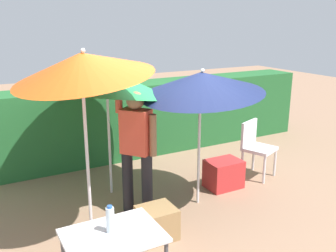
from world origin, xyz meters
name	(u,v)px	position (x,y,z in m)	size (l,w,h in m)	color
ground_plane	(179,212)	(0.00, 0.00, 0.00)	(24.00, 24.00, 0.00)	#937056
hedge_row	(113,122)	(0.00, 2.36, 0.66)	(8.00, 0.70, 1.32)	#23602D
umbrella_rainbow	(83,66)	(-1.16, -0.01, 1.98)	(1.50, 1.48, 2.25)	silver
umbrella_orange	(105,82)	(-0.58, 1.01, 1.62)	(2.05, 2.02, 2.03)	silver
umbrella_yellow	(201,83)	(0.37, 0.11, 1.66)	(1.61, 1.60, 1.90)	silver
person_vendor	(136,144)	(-0.47, 0.27, 0.93)	(0.41, 0.49, 1.88)	black
chair_plastic	(256,145)	(1.68, 0.48, 0.51)	(0.57, 0.57, 0.89)	silver
cooler_box	(224,174)	(0.97, 0.36, 0.21)	(0.51, 0.39, 0.42)	red
crate_cardboard	(157,223)	(-0.51, -0.38, 0.18)	(0.41, 0.38, 0.37)	#9E7A4C
folding_table	(113,243)	(-1.32, -1.18, 0.64)	(0.80, 0.60, 0.72)	#4C4C51
bottle_water	(110,220)	(-1.33, -1.14, 0.84)	(0.07, 0.07, 0.24)	silver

